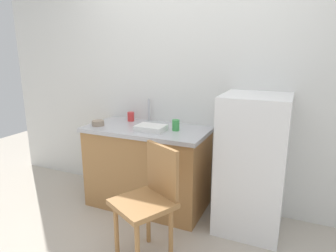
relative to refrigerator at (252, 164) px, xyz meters
name	(u,v)px	position (x,y,z in m)	size (l,w,h in m)	color
ground_plane	(150,248)	(-0.68, -0.66, -0.61)	(8.00, 8.00, 0.00)	#BCB2A3
back_wall	(194,76)	(-0.68, 0.34, 0.72)	(4.80, 0.10, 2.67)	silver
cabinet_base	(148,168)	(-1.03, -0.01, -0.21)	(1.19, 0.60, 0.80)	#A87542
countertop	(147,129)	(-1.03, -0.01, 0.21)	(1.23, 0.64, 0.04)	#B7B7BC
faucet	(149,110)	(-1.14, 0.24, 0.35)	(0.02, 0.02, 0.24)	#B7B7BC
refrigerator	(252,164)	(0.00, 0.00, 0.00)	(0.56, 0.58, 1.22)	white
chair	(149,198)	(-0.64, -0.73, -0.11)	(0.54, 0.54, 0.89)	#A87542
dish_tray	(151,128)	(-0.94, -0.11, 0.25)	(0.28, 0.20, 0.05)	white
terracotta_bowl	(98,123)	(-1.52, -0.15, 0.25)	(0.12, 0.12, 0.05)	gray
cup_red	(131,117)	(-1.32, 0.16, 0.28)	(0.07, 0.07, 0.10)	red
cup_green	(176,125)	(-0.73, -0.01, 0.28)	(0.07, 0.07, 0.10)	green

